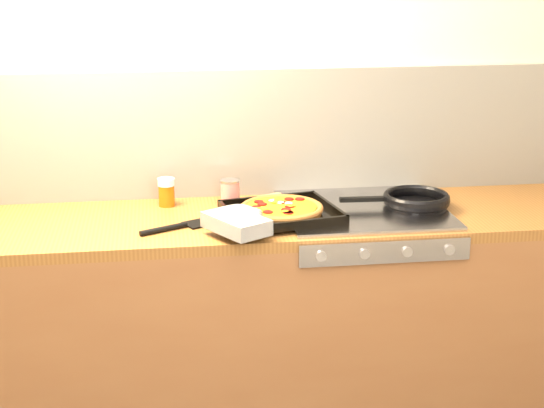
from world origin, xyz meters
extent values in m
plane|color=beige|center=(0.00, 1.40, 1.25)|extent=(3.20, 0.00, 3.20)
cube|color=silver|center=(0.00, 1.39, 1.15)|extent=(3.20, 0.02, 0.50)
cube|color=brown|center=(0.00, 1.10, 0.43)|extent=(3.20, 0.60, 0.86)
cube|color=brown|center=(0.00, 1.10, 0.88)|extent=(3.20, 0.60, 0.04)
cube|color=#A0A0A5|center=(0.45, 0.80, 0.85)|extent=(0.60, 0.03, 0.08)
cylinder|color=#A5A5AA|center=(0.23, 0.78, 0.85)|extent=(0.04, 0.02, 0.04)
cylinder|color=#A5A5AA|center=(0.38, 0.78, 0.85)|extent=(0.04, 0.02, 0.04)
cylinder|color=#A5A5AA|center=(0.53, 0.78, 0.85)|extent=(0.04, 0.02, 0.04)
cylinder|color=#A5A5AA|center=(0.67, 0.78, 0.85)|extent=(0.04, 0.02, 0.04)
cube|color=#A0A0A5|center=(0.45, 1.10, 0.91)|extent=(0.60, 0.56, 0.02)
cube|color=black|center=(0.13, 1.04, 0.92)|extent=(0.44, 0.40, 0.01)
cube|color=black|center=(0.10, 1.20, 0.94)|extent=(0.38, 0.08, 0.02)
cube|color=black|center=(0.16, 0.88, 0.94)|extent=(0.38, 0.08, 0.02)
cube|color=black|center=(0.31, 1.07, 0.94)|extent=(0.08, 0.33, 0.02)
cube|color=black|center=(-0.06, 1.00, 0.94)|extent=(0.08, 0.33, 0.02)
cylinder|color=#A3662F|center=(0.13, 1.04, 0.94)|extent=(0.34, 0.34, 0.02)
torus|color=#A3662F|center=(0.13, 1.04, 0.95)|extent=(0.36, 0.36, 0.02)
cylinder|color=orange|center=(0.13, 1.04, 0.95)|extent=(0.30, 0.30, 0.01)
cylinder|color=maroon|center=(0.16, 1.03, 0.95)|extent=(0.04, 0.04, 0.00)
cylinder|color=maroon|center=(0.05, 1.10, 0.95)|extent=(0.04, 0.04, 0.00)
cylinder|color=maroon|center=(0.14, 0.95, 0.95)|extent=(0.04, 0.04, 0.00)
cylinder|color=maroon|center=(0.03, 1.03, 0.95)|extent=(0.04, 0.04, 0.00)
cylinder|color=maroon|center=(0.17, 1.12, 0.95)|extent=(0.04, 0.04, 0.00)
cylinder|color=maroon|center=(0.13, 1.08, 0.95)|extent=(0.04, 0.04, 0.00)
cylinder|color=maroon|center=(0.07, 0.97, 0.95)|extent=(0.04, 0.04, 0.00)
cylinder|color=maroon|center=(0.21, 1.11, 0.95)|extent=(0.04, 0.04, 0.00)
cylinder|color=maroon|center=(0.14, 0.96, 0.95)|extent=(0.04, 0.04, 0.00)
cylinder|color=maroon|center=(0.14, 0.99, 0.95)|extent=(0.04, 0.04, 0.00)
cylinder|color=maroon|center=(0.06, 1.07, 0.95)|extent=(0.04, 0.04, 0.00)
ellipsoid|color=#C68912|center=(0.06, 1.01, 0.96)|extent=(0.03, 0.03, 0.01)
ellipsoid|color=#C68912|center=(0.04, 1.01, 0.96)|extent=(0.03, 0.03, 0.01)
ellipsoid|color=#C68912|center=(0.11, 1.08, 0.96)|extent=(0.03, 0.03, 0.01)
ellipsoid|color=#C68912|center=(0.10, 1.12, 0.96)|extent=(0.03, 0.03, 0.01)
ellipsoid|color=#C68912|center=(0.13, 0.97, 0.96)|extent=(0.03, 0.03, 0.01)
ellipsoid|color=#C68912|center=(0.16, 1.03, 0.96)|extent=(0.03, 0.03, 0.01)
ellipsoid|color=#C68912|center=(0.15, 1.04, 0.96)|extent=(0.03, 0.03, 0.01)
ellipsoid|color=#C68912|center=(0.06, 1.00, 0.96)|extent=(0.03, 0.03, 0.01)
ellipsoid|color=#C68912|center=(0.12, 1.11, 0.96)|extent=(0.03, 0.03, 0.01)
ellipsoid|color=silver|center=(0.11, 1.11, 0.95)|extent=(0.03, 0.03, 0.01)
ellipsoid|color=silver|center=(0.13, 1.08, 0.95)|extent=(0.03, 0.03, 0.01)
ellipsoid|color=silver|center=(0.16, 1.07, 0.95)|extent=(0.03, 0.03, 0.01)
cube|color=black|center=(-0.05, 0.86, 0.95)|extent=(0.24, 0.27, 0.05)
ellipsoid|color=black|center=(-0.04, 0.97, 0.95)|extent=(0.16, 0.16, 0.05)
cylinder|color=black|center=(0.01, 0.90, 0.95)|extent=(0.07, 0.11, 0.05)
cylinder|color=black|center=(0.65, 1.09, 0.92)|extent=(0.24, 0.24, 0.01)
torus|color=black|center=(0.65, 1.09, 0.94)|extent=(0.26, 0.26, 0.03)
cube|color=black|center=(0.45, 1.10, 0.95)|extent=(0.18, 0.03, 0.02)
cylinder|color=#A20D10|center=(-0.04, 1.24, 0.95)|extent=(0.09, 0.09, 0.09)
cylinder|color=#B2B2B7|center=(-0.04, 1.24, 1.00)|extent=(0.09, 0.09, 0.01)
cylinder|color=#B2B2B7|center=(-0.04, 1.24, 0.90)|extent=(0.09, 0.09, 0.01)
cylinder|color=#C8500B|center=(-0.28, 1.28, 0.94)|extent=(0.07, 0.07, 0.08)
cylinder|color=silver|center=(-0.28, 1.28, 0.99)|extent=(0.08, 0.08, 0.03)
cylinder|color=#B87A4E|center=(0.03, 1.27, 0.91)|extent=(0.24, 0.13, 0.02)
ellipsoid|color=#B87A4E|center=(0.15, 1.33, 0.91)|extent=(0.07, 0.06, 0.02)
cube|color=black|center=(-0.17, 1.03, 0.90)|extent=(0.13, 0.12, 0.01)
cylinder|color=black|center=(-0.30, 0.97, 0.91)|extent=(0.17, 0.10, 0.02)
camera|label=1|loc=(-0.31, -1.80, 1.83)|focal=55.00mm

